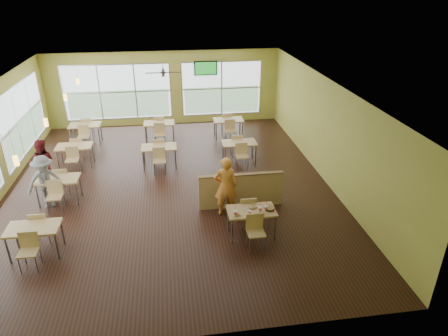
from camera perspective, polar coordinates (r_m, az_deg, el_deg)
The scene contains 20 objects.
room at distance 12.15m, azimuth -8.17°, elevation 4.14°, with size 12.00×12.04×3.20m.
window_bays at distance 15.34m, azimuth -18.32°, elevation 7.20°, with size 9.24×10.24×2.38m.
main_table at distance 10.09m, azimuth 3.94°, elevation -6.60°, with size 1.22×1.52×0.87m.
half_wall_divider at distance 11.36m, azimuth 2.43°, elevation -3.20°, with size 2.40×0.14×1.04m.
dining_tables at distance 14.14m, azimuth -12.29°, elevation 2.73°, with size 6.92×8.72×0.87m.
pendant_lights at distance 12.93m, azimuth -22.89°, elevation 7.72°, with size 0.11×7.31×0.86m.
ceiling_fan at distance 14.64m, azimuth -8.69°, elevation 13.34°, with size 1.25×1.25×0.29m.
tv_backwall at distance 17.66m, azimuth -2.63°, elevation 14.05°, with size 1.00×0.07×0.60m.
man_plaid at distance 10.84m, azimuth 0.23°, elevation -2.64°, with size 0.63×0.41×1.73m, color orange.
patron_maroon at distance 13.55m, azimuth -24.49°, elevation 0.58°, with size 0.77×0.60×1.57m, color maroon.
patron_grey at distance 12.32m, azimuth -24.17°, elevation -1.79°, with size 1.02×0.59×1.58m, color slate.
cup_blue at distance 9.76m, azimuth 1.62°, elevation -6.42°, with size 0.10×0.10×0.37m.
cup_yellow at distance 9.83m, azimuth 3.67°, elevation -6.30°, with size 0.08×0.08×0.30m.
cup_red_near at distance 9.96m, azimuth 5.18°, elevation -5.83°, with size 0.09×0.09×0.34m.
cup_red_far at distance 10.01m, azimuth 6.03°, elevation -5.69°, with size 0.09×0.09×0.34m.
food_basket at distance 10.07m, azimuth 6.49°, elevation -5.74°, with size 0.27×0.27×0.06m.
ketchup_cup at distance 10.02m, azimuth 7.05°, elevation -6.10°, with size 0.05×0.05×0.02m, color #A41E00.
wrapper_left at distance 9.78m, azimuth 1.83°, elevation -6.70°, with size 0.16×0.15×0.04m, color tan.
wrapper_mid at distance 10.10m, azimuth 4.10°, elevation -5.60°, with size 0.21×0.19×0.05m, color tan.
wrapper_right at distance 9.86m, azimuth 5.51°, elevation -6.58°, with size 0.13×0.12×0.03m, color tan.
Camera 1 is at (0.10, -11.31, 6.01)m, focal length 32.00 mm.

